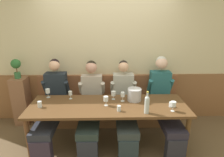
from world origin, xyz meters
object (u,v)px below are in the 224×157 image
Objects in this scene: person_right_seat at (91,102)px; water_tumbler_center at (40,104)px; person_center_left_seat at (164,98)px; wine_glass_right_end at (174,104)px; dining_table at (108,109)px; wine_glass_center_front at (48,91)px; person_left_seat at (125,102)px; water_tumbler_right at (119,108)px; ice_bucket at (135,95)px; potted_plant at (16,66)px; wine_glass_by_bottle at (106,99)px; wall_bench at (108,110)px; wine_bottle_clear_water at (147,104)px; water_tumbler_left at (171,104)px; wine_glass_near_bucket at (114,94)px; person_center_right_seat at (53,101)px; wine_glass_mid_right at (123,95)px; wine_glass_mid_left at (71,94)px.

water_tumbler_center is (-0.74, -0.38, 0.16)m from person_right_seat.
wine_glass_right_end is (-0.04, -0.59, 0.17)m from person_center_left_seat.
dining_table is 1.08m from wine_glass_center_front.
person_center_left_seat reaches higher than wine_glass_center_front.
person_left_seat is (0.29, 0.34, -0.04)m from dining_table.
water_tumbler_right reaches higher than dining_table.
water_tumbler_right is at bearing -7.15° from water_tumbler_center.
ice_bucket is at bearing 53.30° from water_tumbler_right.
wine_glass_center_front is 0.85m from potted_plant.
potted_plant reaches higher than wine_glass_by_bottle.
wall_bench is 18.37× the size of wine_glass_right_end.
wine_bottle_clear_water is 3.48× the size of water_tumbler_center.
wine_bottle_clear_water is 0.40m from wine_glass_right_end.
water_tumbler_right is (-0.39, 0.07, -0.10)m from wine_bottle_clear_water.
wine_glass_near_bucket is at bearing 161.24° from water_tumbler_left.
wine_glass_right_end is at bearing -23.93° from person_right_seat.
ice_bucket is (0.43, -0.54, 0.55)m from wall_bench.
dining_table is 0.99m from wine_glass_right_end.
person_center_right_seat is 16.67× the size of water_tumbler_left.
wine_glass_right_end is (1.91, -0.57, 0.21)m from person_center_right_seat.
wine_bottle_clear_water is 0.91× the size of potted_plant.
person_center_right_seat is 8.72× the size of wine_glass_right_end.
potted_plant reaches higher than wine_glass_mid_right.
wine_glass_center_front is at bearing -144.56° from person_center_right_seat.
person_center_right_seat is at bearing 163.25° from wine_glass_mid_left.
ice_bucket is 1.46m from wine_glass_center_front.
wine_glass_right_end reaches higher than dining_table.
wine_glass_mid_right is 1.85× the size of water_tumbler_right.
person_right_seat is 0.75m from wine_glass_center_front.
wine_glass_center_front is 1.29m from water_tumbler_right.
potted_plant is at bearing 164.84° from ice_bucket.
ice_bucket is at bearing -51.28° from wall_bench.
person_left_seat is 13.35× the size of water_tumbler_center.
person_right_seat reaches higher than water_tumbler_center.
person_right_seat and person_left_seat have the same top height.
water_tumbler_center is at bearing -178.03° from wine_glass_by_bottle.
person_center_right_seat is 0.43m from water_tumbler_center.
person_right_seat reaches higher than wall_bench.
wine_glass_mid_left is (-1.18, 0.52, -0.05)m from wine_bottle_clear_water.
potted_plant reaches higher than water_tumbler_right.
wine_glass_right_end is at bearing -4.95° from water_tumbler_center.
wall_bench is 1.43m from wine_glass_right_end.
wine_glass_center_front is at bearing 159.55° from wine_bottle_clear_water.
potted_plant is at bearing 162.69° from wine_glass_mid_right.
potted_plant is at bearing 155.75° from wine_bottle_clear_water.
water_tumbler_center is at bearing -93.19° from wine_glass_center_front.
wine_glass_right_end is (0.85, -0.43, 0.01)m from wine_glass_near_bucket.
person_center_left_seat is at bearing 20.13° from ice_bucket.
person_center_left_seat is at bearing 1.66° from person_right_seat.
wine_bottle_clear_water is (-0.43, -0.64, 0.20)m from person_center_left_seat.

